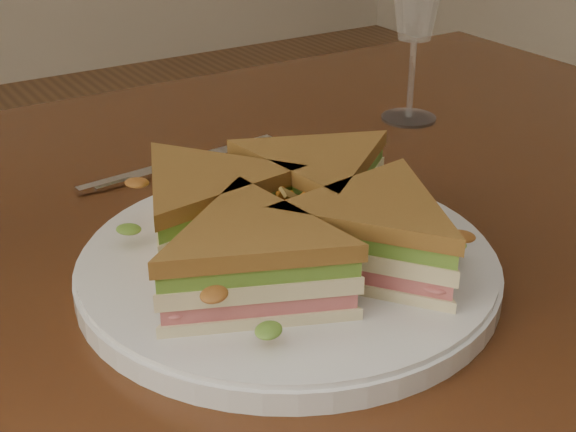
{
  "coord_description": "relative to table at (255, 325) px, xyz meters",
  "views": [
    {
      "loc": [
        -0.29,
        -0.51,
        1.05
      ],
      "look_at": [
        -0.02,
        -0.08,
        0.8
      ],
      "focal_mm": 50.0,
      "sensor_mm": 36.0,
      "label": 1
    }
  ],
  "objects": [
    {
      "name": "table",
      "position": [
        0.0,
        0.0,
        0.0
      ],
      "size": [
        1.2,
        0.8,
        0.75
      ],
      "color": "black",
      "rests_on": "ground"
    },
    {
      "name": "spoon",
      "position": [
        -0.02,
        0.02,
        0.1
      ],
      "size": [
        0.18,
        0.06,
        0.01
      ],
      "rotation": [
        0.0,
        0.0,
        0.23
      ],
      "color": "silver",
      "rests_on": "table"
    },
    {
      "name": "crisps_mound",
      "position": [
        -0.02,
        -0.08,
        0.14
      ],
      "size": [
        0.09,
        0.09,
        0.05
      ],
      "primitive_type": null,
      "color": "#C26D18",
      "rests_on": "plate"
    },
    {
      "name": "plate",
      "position": [
        -0.02,
        -0.08,
        0.11
      ],
      "size": [
        0.3,
        0.3,
        0.02
      ],
      "primitive_type": "cylinder",
      "color": "silver",
      "rests_on": "table"
    },
    {
      "name": "sandwich_wedges",
      "position": [
        -0.02,
        -0.08,
        0.14
      ],
      "size": [
        0.31,
        0.31,
        0.06
      ],
      "color": "#F4E8B4",
      "rests_on": "plate"
    },
    {
      "name": "knife",
      "position": [
        -0.0,
        0.14,
        0.1
      ],
      "size": [
        0.22,
        0.04,
        0.0
      ],
      "rotation": [
        0.0,
        0.0,
        0.1
      ],
      "color": "silver",
      "rests_on": "table"
    }
  ]
}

